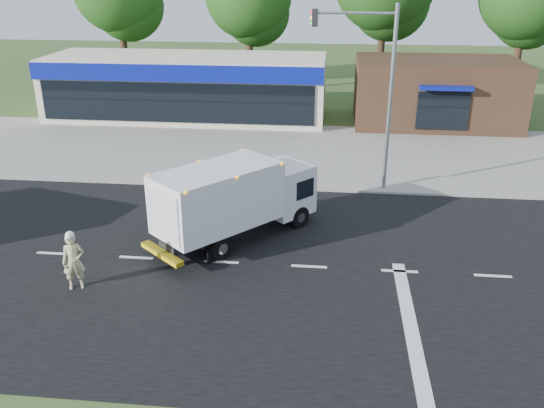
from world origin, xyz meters
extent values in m
plane|color=#385123|center=(0.00, 0.00, 0.00)|extent=(120.00, 120.00, 0.00)
cube|color=black|center=(0.00, 0.00, 0.00)|extent=(60.00, 14.00, 0.02)
cube|color=gray|center=(0.00, 8.20, 0.06)|extent=(60.00, 2.40, 0.12)
cube|color=gray|center=(0.00, 14.00, 0.01)|extent=(60.00, 9.00, 0.02)
cube|color=silver|center=(-9.00, 0.00, 0.02)|extent=(1.20, 0.15, 0.01)
cube|color=silver|center=(-6.00, 0.00, 0.02)|extent=(1.20, 0.15, 0.01)
cube|color=silver|center=(-3.00, 0.00, 0.02)|extent=(1.20, 0.15, 0.01)
cube|color=silver|center=(0.00, 0.00, 0.02)|extent=(1.20, 0.15, 0.01)
cube|color=silver|center=(3.00, 0.00, 0.02)|extent=(1.20, 0.15, 0.01)
cube|color=silver|center=(6.00, 0.00, 0.02)|extent=(1.20, 0.15, 0.01)
cube|color=silver|center=(3.00, -3.00, 0.02)|extent=(0.40, 7.00, 0.01)
cube|color=black|center=(-3.31, 1.31, 0.63)|extent=(3.62, 3.94, 0.31)
cube|color=silver|center=(-1.21, 3.69, 1.38)|extent=(2.62, 2.61, 1.88)
cube|color=black|center=(-0.65, 4.32, 1.56)|extent=(1.36, 1.22, 0.80)
cube|color=white|center=(-3.31, 1.31, 1.88)|extent=(4.56, 4.77, 2.10)
cube|color=silver|center=(-4.80, -0.38, 1.83)|extent=(1.38, 1.22, 1.70)
cube|color=yellow|center=(-4.90, -0.50, 0.49)|extent=(1.81, 1.65, 0.16)
cube|color=orange|center=(-3.31, 1.31, 2.90)|extent=(4.47, 4.66, 0.07)
cylinder|color=black|center=(-1.82, 4.28, 0.43)|extent=(0.77, 0.82, 0.86)
cylinder|color=black|center=(-0.55, 3.16, 0.43)|extent=(0.77, 0.82, 0.86)
cylinder|color=black|center=(-4.39, 1.43, 0.43)|extent=(0.77, 0.82, 0.86)
cylinder|color=black|center=(-3.05, 0.25, 0.43)|extent=(0.77, 0.82, 0.86)
imported|color=#C4B982|center=(-7.20, -2.12, 0.92)|extent=(0.79, 0.67, 1.85)
sphere|color=white|center=(-7.20, -2.12, 1.82)|extent=(0.28, 0.28, 0.28)
cube|color=beige|center=(-9.00, 20.00, 2.00)|extent=(18.00, 6.00, 4.00)
cube|color=#081489|center=(-9.00, 16.95, 3.40)|extent=(18.00, 0.30, 1.00)
cube|color=black|center=(-9.00, 16.95, 1.60)|extent=(17.00, 0.12, 2.40)
cube|color=#382316|center=(7.00, 20.00, 2.00)|extent=(10.00, 6.00, 4.00)
cube|color=#081489|center=(7.00, 16.90, 2.90)|extent=(3.00, 1.20, 0.20)
cube|color=black|center=(7.00, 16.95, 1.50)|extent=(3.00, 0.12, 2.20)
cylinder|color=gray|center=(3.00, 7.60, 4.00)|extent=(0.18, 0.18, 8.00)
cylinder|color=gray|center=(1.30, 7.60, 7.60)|extent=(3.40, 0.12, 0.12)
cube|color=black|center=(-0.30, 7.60, 7.40)|extent=(0.25, 0.25, 0.70)
cylinder|color=#332114|center=(-16.00, 28.00, 3.67)|extent=(0.56, 0.56, 7.35)
sphere|color=#1A4B15|center=(-15.50, 28.50, 6.51)|extent=(5.46, 5.46, 5.46)
cylinder|color=#332114|center=(-6.00, 28.00, 3.43)|extent=(0.56, 0.56, 6.86)
sphere|color=#1A4B15|center=(-5.50, 28.50, 6.08)|extent=(5.10, 5.10, 5.10)
cylinder|color=#332114|center=(4.00, 28.00, 3.92)|extent=(0.56, 0.56, 7.84)
sphere|color=#1A4B15|center=(4.50, 28.50, 6.94)|extent=(5.82, 5.82, 5.82)
cylinder|color=#332114|center=(14.00, 28.00, 3.50)|extent=(0.56, 0.56, 7.00)
sphere|color=#1A4B15|center=(14.50, 28.50, 6.20)|extent=(5.20, 5.20, 5.20)
camera|label=1|loc=(0.57, -17.09, 9.39)|focal=38.00mm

